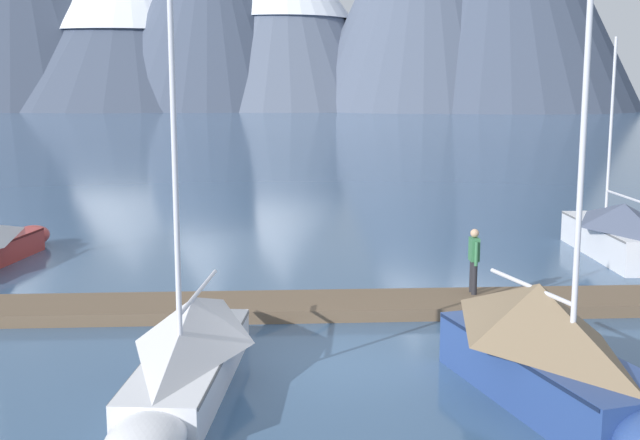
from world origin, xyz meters
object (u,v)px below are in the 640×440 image
Objects in this scene: sailboat_second_berth at (188,351)px; sailboat_mid_dock_starboard at (616,230)px; sailboat_mid_dock_port at (551,351)px; person_on_dock at (474,257)px.

sailboat_mid_dock_starboard is at bearing 39.42° from sailboat_second_berth.
sailboat_second_berth is 6.53m from sailboat_mid_dock_port.
sailboat_second_berth is 17.22m from sailboat_mid_dock_starboard.
sailboat_second_berth reaches higher than person_on_dock.
sailboat_mid_dock_starboard is 4.28× the size of person_on_dock.
sailboat_mid_dock_port is (6.40, -1.26, 0.23)m from sailboat_second_berth.
sailboat_second_berth is at bearing -141.87° from person_on_dock.
sailboat_mid_dock_starboard is at bearing 40.75° from person_on_dock.
sailboat_mid_dock_starboard is 8.46m from person_on_dock.
sailboat_second_berth is 4.27× the size of person_on_dock.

